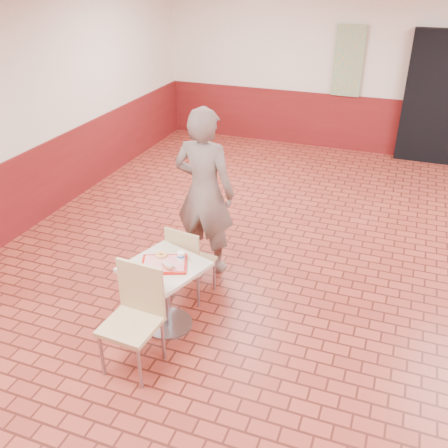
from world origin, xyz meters
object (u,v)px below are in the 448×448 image
(customer, at_px, (204,192))
(ring_donut, at_px, (161,255))
(main_table, at_px, (166,286))
(long_john_donut, at_px, (168,266))
(chair_main_back, at_px, (188,259))
(chair_main_front, at_px, (135,313))
(serving_tray, at_px, (164,264))
(paper_cup, at_px, (181,256))

(customer, height_order, ring_donut, customer)
(main_table, distance_m, long_john_donut, 0.29)
(chair_main_back, relative_size, ring_donut, 7.86)
(customer, bearing_deg, chair_main_back, 98.56)
(chair_main_front, bearing_deg, chair_main_back, 91.73)
(ring_donut, bearing_deg, chair_main_back, 77.18)
(serving_tray, relative_size, paper_cup, 4.86)
(main_table, height_order, customer, customer)
(customer, xyz_separation_m, serving_tray, (0.06, -1.11, -0.24))
(main_table, relative_size, paper_cup, 8.10)
(serving_tray, relative_size, ring_donut, 3.88)
(serving_tray, xyz_separation_m, ring_donut, (-0.08, 0.10, 0.03))
(long_john_donut, bearing_deg, ring_donut, 132.23)
(customer, bearing_deg, paper_cup, 102.25)
(ring_donut, relative_size, long_john_donut, 0.67)
(chair_main_front, bearing_deg, main_table, 91.35)
(ring_donut, distance_m, paper_cup, 0.20)
(chair_main_back, bearing_deg, long_john_donut, 103.64)
(main_table, relative_size, long_john_donut, 4.32)
(chair_main_back, height_order, customer, customer)
(ring_donut, bearing_deg, paper_cup, 0.42)
(customer, xyz_separation_m, long_john_donut, (0.12, -1.18, -0.21))
(chair_main_front, height_order, paper_cup, chair_main_front)
(chair_main_back, bearing_deg, paper_cup, 113.68)
(long_john_donut, bearing_deg, chair_main_back, 95.66)
(serving_tray, bearing_deg, chair_main_front, -92.31)
(chair_main_front, distance_m, chair_main_back, 1.03)
(customer, distance_m, serving_tray, 1.14)
(serving_tray, bearing_deg, main_table, 180.00)
(main_table, xyz_separation_m, serving_tray, (0.00, 0.00, 0.24))
(ring_donut, bearing_deg, customer, 88.82)
(customer, distance_m, ring_donut, 1.04)
(main_table, xyz_separation_m, paper_cup, (0.12, 0.10, 0.30))
(chair_main_front, relative_size, long_john_donut, 5.97)
(chair_main_front, relative_size, ring_donut, 8.93)
(chair_main_front, distance_m, customer, 1.69)
(chair_main_back, height_order, paper_cup, chair_main_back)
(ring_donut, bearing_deg, chair_main_front, -84.92)
(chair_main_front, xyz_separation_m, long_john_donut, (0.09, 0.47, 0.21))
(customer, height_order, paper_cup, customer)
(chair_main_back, distance_m, serving_tray, 0.55)
(customer, bearing_deg, chair_main_front, 93.37)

